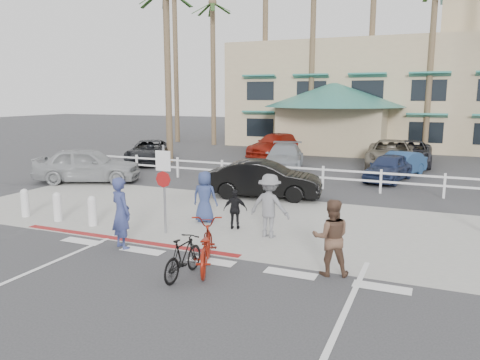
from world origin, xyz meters
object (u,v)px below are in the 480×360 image
at_px(bike_red, 205,246).
at_px(bike_black, 183,257).
at_px(sign_post, 164,185).
at_px(car_white_sedan, 265,180).
at_px(car_red_compact, 88,165).

height_order(bike_red, bike_black, bike_red).
bearing_deg(bike_black, sign_post, -50.29).
distance_m(bike_black, car_white_sedan, 8.48).
bearing_deg(sign_post, bike_black, -51.38).
bearing_deg(car_red_compact, bike_black, -153.80).
bearing_deg(car_white_sedan, car_red_compact, 80.77).
height_order(bike_black, car_white_sedan, car_white_sedan).
relative_size(bike_black, car_white_sedan, 0.35).
height_order(sign_post, bike_black, sign_post).
height_order(sign_post, bike_red, sign_post).
xyz_separation_m(sign_post, car_white_sedan, (0.99, 5.68, -0.72)).
bearing_deg(bike_red, car_white_sedan, -102.60).
xyz_separation_m(bike_red, car_white_sedan, (-1.38, 7.72, 0.18)).
xyz_separation_m(sign_post, bike_black, (2.17, -2.71, -0.98)).
bearing_deg(bike_red, bike_black, 50.74).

